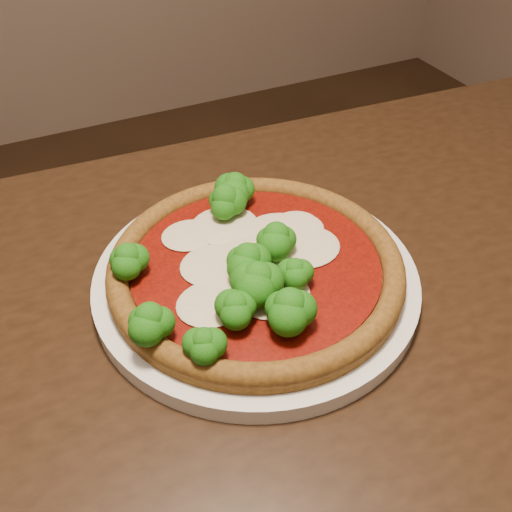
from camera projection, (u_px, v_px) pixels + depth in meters
name	position (u px, v px, depth m)	size (l,w,h in m)	color
dining_table	(225.00, 417.00, 0.58)	(1.37, 0.84, 0.75)	black
plate	(256.00, 279.00, 0.58)	(0.33, 0.33, 0.02)	silver
pizza	(252.00, 264.00, 0.56)	(0.29, 0.29, 0.06)	brown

